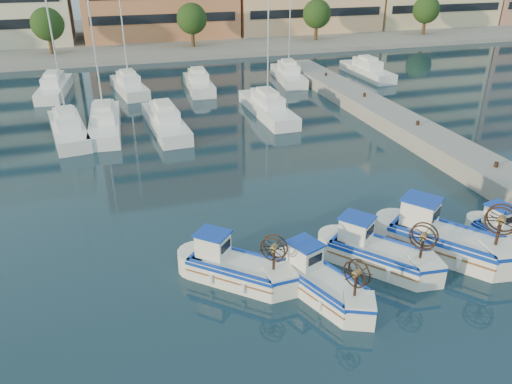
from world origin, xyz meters
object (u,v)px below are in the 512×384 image
(fishing_boat_b, at_px, (320,281))
(fishing_boat_d, at_px, (443,237))
(fishing_boat_c, at_px, (376,251))
(fishing_boat_a, at_px, (234,266))

(fishing_boat_b, xyz_separation_m, fishing_boat_d, (6.54, 1.17, 0.17))
(fishing_boat_c, bearing_deg, fishing_boat_a, 133.22)
(fishing_boat_a, xyz_separation_m, fishing_boat_c, (6.23, -0.83, 0.03))
(fishing_boat_c, distance_m, fishing_boat_d, 3.37)
(fishing_boat_b, distance_m, fishing_boat_c, 3.39)
(fishing_boat_b, bearing_deg, fishing_boat_d, -11.25)
(fishing_boat_b, relative_size, fishing_boat_c, 0.97)
(fishing_boat_d, bearing_deg, fishing_boat_c, 142.68)
(fishing_boat_b, height_order, fishing_boat_d, fishing_boat_d)
(fishing_boat_a, distance_m, fishing_boat_d, 9.63)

